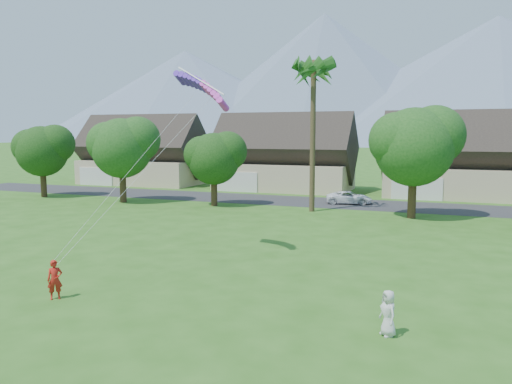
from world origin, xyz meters
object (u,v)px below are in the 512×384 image
at_px(kite_flyer, 55,280).
at_px(watcher, 388,313).
at_px(parafoil_kite, 204,86).
at_px(parked_car, 349,198).

xyz_separation_m(kite_flyer, watcher, (12.73, 0.98, -0.03)).
bearing_deg(watcher, parafoil_kite, -162.84).
bearing_deg(parafoil_kite, parked_car, 92.20).
height_order(kite_flyer, watcher, kite_flyer).
xyz_separation_m(parked_car, parafoil_kite, (-3.62, -22.26, 8.34)).
xyz_separation_m(watcher, parked_car, (-6.57, 29.60, -0.18)).
distance_m(kite_flyer, watcher, 12.76).
bearing_deg(parafoil_kite, kite_flyer, -95.51).
bearing_deg(kite_flyer, parked_car, 35.36).
relative_size(parked_car, parafoil_kite, 1.18).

